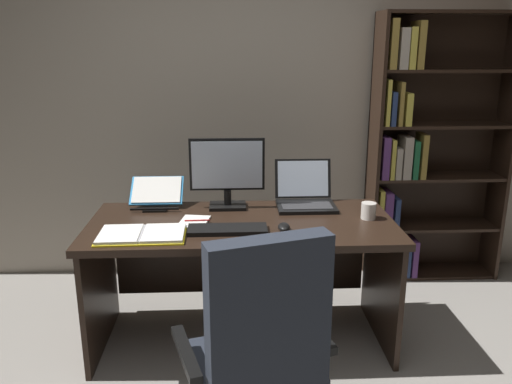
{
  "coord_description": "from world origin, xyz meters",
  "views": [
    {
      "loc": [
        -0.22,
        -1.78,
        1.71
      ],
      "look_at": [
        -0.08,
        0.89,
        0.94
      ],
      "focal_mm": 36.05,
      "sensor_mm": 36.0,
      "label": 1
    }
  ],
  "objects_px": {
    "bookshelf": "(421,156)",
    "office_chair": "(259,367)",
    "coffee_mug": "(369,211)",
    "monitor": "(227,174)",
    "keyboard": "(227,230)",
    "pen": "(197,220)",
    "open_binder": "(142,234)",
    "notepad": "(194,222)",
    "desk": "(242,249)",
    "laptop": "(305,197)",
    "computer_mouse": "(284,227)",
    "reading_stand_with_book": "(157,193)"
  },
  "relations": [
    {
      "from": "computer_mouse",
      "to": "notepad",
      "type": "relative_size",
      "value": 0.5
    },
    {
      "from": "keyboard",
      "to": "coffee_mug",
      "type": "distance_m",
      "value": 0.82
    },
    {
      "from": "office_chair",
      "to": "keyboard",
      "type": "bearing_deg",
      "value": 82.98
    },
    {
      "from": "notepad",
      "to": "pen",
      "type": "relative_size",
      "value": 1.5
    },
    {
      "from": "pen",
      "to": "open_binder",
      "type": "bearing_deg",
      "value": -143.83
    },
    {
      "from": "desk",
      "to": "office_chair",
      "type": "xyz_separation_m",
      "value": [
        0.05,
        -0.99,
        -0.11
      ]
    },
    {
      "from": "office_chair",
      "to": "desk",
      "type": "bearing_deg",
      "value": 76.12
    },
    {
      "from": "bookshelf",
      "to": "pen",
      "type": "height_order",
      "value": "bookshelf"
    },
    {
      "from": "keyboard",
      "to": "office_chair",
      "type": "bearing_deg",
      "value": -80.52
    },
    {
      "from": "desk",
      "to": "laptop",
      "type": "height_order",
      "value": "laptop"
    },
    {
      "from": "notepad",
      "to": "coffee_mug",
      "type": "height_order",
      "value": "coffee_mug"
    },
    {
      "from": "desk",
      "to": "computer_mouse",
      "type": "relative_size",
      "value": 16.47
    },
    {
      "from": "open_binder",
      "to": "coffee_mug",
      "type": "height_order",
      "value": "coffee_mug"
    },
    {
      "from": "desk",
      "to": "bookshelf",
      "type": "height_order",
      "value": "bookshelf"
    },
    {
      "from": "desk",
      "to": "coffee_mug",
      "type": "bearing_deg",
      "value": -5.47
    },
    {
      "from": "laptop",
      "to": "reading_stand_with_book",
      "type": "xyz_separation_m",
      "value": [
        -0.91,
        0.04,
        0.02
      ]
    },
    {
      "from": "monitor",
      "to": "keyboard",
      "type": "distance_m",
      "value": 0.47
    },
    {
      "from": "open_binder",
      "to": "pen",
      "type": "bearing_deg",
      "value": 35.07
    },
    {
      "from": "desk",
      "to": "monitor",
      "type": "height_order",
      "value": "monitor"
    },
    {
      "from": "office_chair",
      "to": "pen",
      "type": "xyz_separation_m",
      "value": [
        -0.29,
        0.9,
        0.32
      ]
    },
    {
      "from": "laptop",
      "to": "pen",
      "type": "height_order",
      "value": "laptop"
    },
    {
      "from": "computer_mouse",
      "to": "open_binder",
      "type": "relative_size",
      "value": 0.23
    },
    {
      "from": "laptop",
      "to": "monitor",
      "type": "bearing_deg",
      "value": -178.73
    },
    {
      "from": "open_binder",
      "to": "pen",
      "type": "distance_m",
      "value": 0.34
    },
    {
      "from": "coffee_mug",
      "to": "open_binder",
      "type": "bearing_deg",
      "value": -169.9
    },
    {
      "from": "notepad",
      "to": "keyboard",
      "type": "bearing_deg",
      "value": -38.56
    },
    {
      "from": "desk",
      "to": "laptop",
      "type": "bearing_deg",
      "value": 26.23
    },
    {
      "from": "open_binder",
      "to": "coffee_mug",
      "type": "relative_size",
      "value": 4.84
    },
    {
      "from": "office_chair",
      "to": "coffee_mug",
      "type": "xyz_separation_m",
      "value": [
        0.67,
        0.92,
        0.36
      ]
    },
    {
      "from": "coffee_mug",
      "to": "computer_mouse",
      "type": "bearing_deg",
      "value": -161.09
    },
    {
      "from": "office_chair",
      "to": "coffee_mug",
      "type": "bearing_deg",
      "value": 37.23
    },
    {
      "from": "monitor",
      "to": "keyboard",
      "type": "xyz_separation_m",
      "value": [
        0.0,
        -0.42,
        -0.2
      ]
    },
    {
      "from": "keyboard",
      "to": "reading_stand_with_book",
      "type": "height_order",
      "value": "reading_stand_with_book"
    },
    {
      "from": "desk",
      "to": "open_binder",
      "type": "distance_m",
      "value": 0.63
    },
    {
      "from": "bookshelf",
      "to": "pen",
      "type": "bearing_deg",
      "value": -150.9
    },
    {
      "from": "office_chair",
      "to": "monitor",
      "type": "xyz_separation_m",
      "value": [
        -0.12,
        1.17,
        0.52
      ]
    },
    {
      "from": "desk",
      "to": "reading_stand_with_book",
      "type": "xyz_separation_m",
      "value": [
        -0.51,
        0.23,
        0.28
      ]
    },
    {
      "from": "bookshelf",
      "to": "notepad",
      "type": "distance_m",
      "value": 1.82
    },
    {
      "from": "laptop",
      "to": "bookshelf",
      "type": "bearing_deg",
      "value": 32.43
    },
    {
      "from": "pen",
      "to": "office_chair",
      "type": "bearing_deg",
      "value": -71.93
    },
    {
      "from": "bookshelf",
      "to": "notepad",
      "type": "relative_size",
      "value": 9.15
    },
    {
      "from": "keyboard",
      "to": "pen",
      "type": "height_order",
      "value": "keyboard"
    },
    {
      "from": "desk",
      "to": "open_binder",
      "type": "relative_size",
      "value": 3.77
    },
    {
      "from": "keyboard",
      "to": "pen",
      "type": "bearing_deg",
      "value": 138.27
    },
    {
      "from": "office_chair",
      "to": "notepad",
      "type": "bearing_deg",
      "value": 92.72
    },
    {
      "from": "office_chair",
      "to": "coffee_mug",
      "type": "distance_m",
      "value": 1.19
    },
    {
      "from": "bookshelf",
      "to": "office_chair",
      "type": "bearing_deg",
      "value": -125.8
    },
    {
      "from": "laptop",
      "to": "keyboard",
      "type": "xyz_separation_m",
      "value": [
        -0.47,
        -0.43,
        -0.04
      ]
    },
    {
      "from": "bookshelf",
      "to": "reading_stand_with_book",
      "type": "distance_m",
      "value": 1.92
    },
    {
      "from": "monitor",
      "to": "pen",
      "type": "xyz_separation_m",
      "value": [
        -0.17,
        -0.27,
        -0.2
      ]
    }
  ]
}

